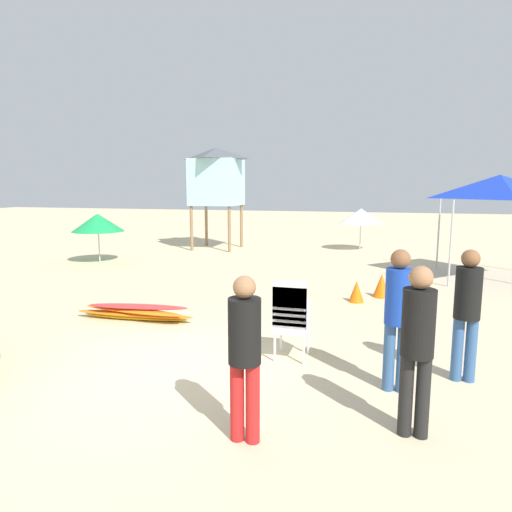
# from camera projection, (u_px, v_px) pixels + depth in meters

# --- Properties ---
(ground) EXTENTS (80.00, 80.00, 0.00)m
(ground) POSITION_uv_depth(u_px,v_px,m) (168.00, 370.00, 6.21)
(ground) COLOR beige
(stacked_plastic_chairs) EXTENTS (0.48, 0.48, 1.20)m
(stacked_plastic_chairs) POSITION_uv_depth(u_px,v_px,m) (291.00, 313.00, 6.46)
(stacked_plastic_chairs) COLOR silver
(stacked_plastic_chairs) RESTS_ON ground
(surfboard_pile) EXTENTS (2.36, 0.59, 0.32)m
(surfboard_pile) POSITION_uv_depth(u_px,v_px,m) (135.00, 312.00, 8.49)
(surfboard_pile) COLOR yellow
(surfboard_pile) RESTS_ON ground
(lifeguard_near_left) EXTENTS (0.32, 0.32, 1.76)m
(lifeguard_near_left) POSITION_uv_depth(u_px,v_px,m) (398.00, 310.00, 5.44)
(lifeguard_near_left) COLOR #33598C
(lifeguard_near_left) RESTS_ON ground
(lifeguard_near_center) EXTENTS (0.32, 0.32, 1.72)m
(lifeguard_near_center) POSITION_uv_depth(u_px,v_px,m) (467.00, 306.00, 5.73)
(lifeguard_near_center) COLOR #33598C
(lifeguard_near_center) RESTS_ON ground
(lifeguard_near_right) EXTENTS (0.32, 0.32, 1.67)m
(lifeguard_near_right) POSITION_uv_depth(u_px,v_px,m) (245.00, 348.00, 4.35)
(lifeguard_near_right) COLOR red
(lifeguard_near_right) RESTS_ON ground
(lifeguard_far_right) EXTENTS (0.32, 0.32, 1.75)m
(lifeguard_far_right) POSITION_uv_depth(u_px,v_px,m) (417.00, 340.00, 4.43)
(lifeguard_far_right) COLOR black
(lifeguard_far_right) RESTS_ON ground
(popup_canopy) EXTENTS (2.61, 2.61, 2.80)m
(popup_canopy) POSITION_uv_depth(u_px,v_px,m) (499.00, 187.00, 11.90)
(popup_canopy) COLOR #B2B2B7
(popup_canopy) RESTS_ON ground
(lifeguard_tower) EXTENTS (1.98, 1.98, 4.00)m
(lifeguard_tower) POSITION_uv_depth(u_px,v_px,m) (217.00, 176.00, 17.87)
(lifeguard_tower) COLOR olive
(lifeguard_tower) RESTS_ON ground
(beach_umbrella_left) EXTENTS (1.69, 1.69, 1.64)m
(beach_umbrella_left) POSITION_uv_depth(u_px,v_px,m) (361.00, 216.00, 17.71)
(beach_umbrella_left) COLOR beige
(beach_umbrella_left) RESTS_ON ground
(beach_umbrella_mid) EXTENTS (1.69, 1.69, 1.61)m
(beach_umbrella_mid) POSITION_uv_depth(u_px,v_px,m) (98.00, 223.00, 14.87)
(beach_umbrella_mid) COLOR beige
(beach_umbrella_mid) RESTS_ON ground
(traffic_cone_near) EXTENTS (0.38, 0.38, 0.54)m
(traffic_cone_near) POSITION_uv_depth(u_px,v_px,m) (381.00, 285.00, 10.26)
(traffic_cone_near) COLOR orange
(traffic_cone_near) RESTS_ON ground
(traffic_cone_far) EXTENTS (0.33, 0.33, 0.47)m
(traffic_cone_far) POSITION_uv_depth(u_px,v_px,m) (356.00, 291.00, 9.84)
(traffic_cone_far) COLOR orange
(traffic_cone_far) RESTS_ON ground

